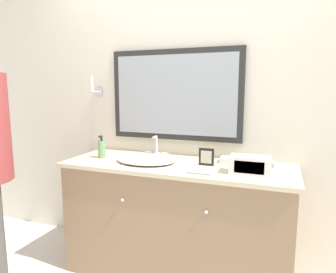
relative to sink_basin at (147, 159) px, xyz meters
name	(u,v)px	position (x,y,z in m)	size (l,w,h in m)	color
wall_back	(190,108)	(0.23, 0.36, 0.38)	(8.00, 0.18, 2.55)	silver
vanity_counter	(177,219)	(0.24, 0.02, -0.46)	(1.70, 0.62, 0.88)	#937556
sink_basin	(147,159)	(0.00, 0.00, 0.00)	(0.46, 0.41, 0.18)	silver
soap_bottle	(102,149)	(-0.39, -0.01, 0.05)	(0.06, 0.06, 0.18)	#709966
appliance_box	(250,165)	(0.77, -0.07, 0.04)	(0.26, 0.14, 0.12)	white
picture_frame	(206,157)	(0.45, 0.04, 0.04)	(0.11, 0.01, 0.13)	black
hand_towel_near_sink	(262,163)	(0.83, 0.18, 0.00)	(0.17, 0.10, 0.03)	#A8B7C6
hand_towel_far_corner	(233,160)	(0.62, 0.19, 0.00)	(0.18, 0.11, 0.04)	white
metal_tray	(200,171)	(0.46, -0.14, -0.01)	(0.16, 0.13, 0.01)	#ADADB2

